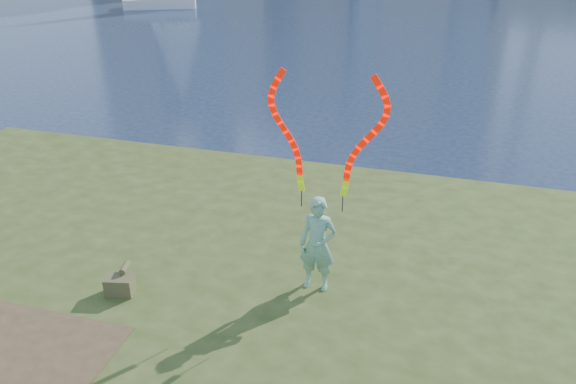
% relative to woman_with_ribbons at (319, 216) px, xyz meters
% --- Properties ---
extents(ground, '(320.00, 320.00, 0.00)m').
position_rel_woman_with_ribbons_xyz_m(ground, '(-1.90, -0.19, -2.20)').
color(ground, '#18243C').
rests_on(ground, ground).
extents(woman_with_ribbons, '(2.08, 0.41, 4.09)m').
position_rel_woman_with_ribbons_xyz_m(woman_with_ribbons, '(0.00, 0.00, 0.00)').
color(woman_with_ribbons, '#227847').
rests_on(woman_with_ribbons, grassy_knoll).
extents(canvas_bag, '(0.51, 0.58, 0.44)m').
position_rel_woman_with_ribbons_xyz_m(canvas_bag, '(-3.19, -1.12, -1.22)').
color(canvas_bag, '#454322').
rests_on(canvas_bag, grassy_knoll).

